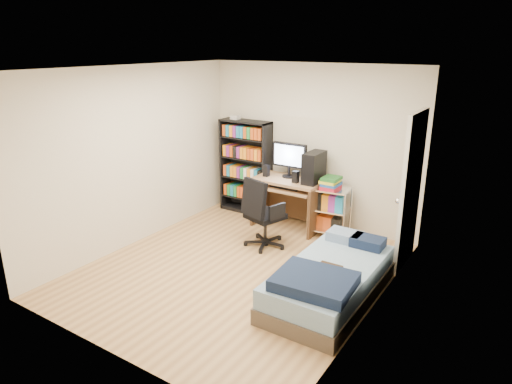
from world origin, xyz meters
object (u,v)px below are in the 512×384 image
Objects in this scene: media_shelf at (245,166)px; bed at (329,281)px; computer_desk at (296,184)px; office_chair at (263,225)px.

media_shelf is 3.09m from bed.
computer_desk is 0.72× the size of bed.
computer_desk is at bearing 128.70° from bed.
office_chair is at bearing -93.26° from computer_desk.
office_chair is 0.55× the size of bed.
computer_desk is 0.96m from office_chair.
bed is (1.39, -0.80, -0.09)m from office_chair.
bed is at bearing -51.30° from computer_desk.
computer_desk reaches higher than bed.
media_shelf is at bearing 170.25° from computer_desk.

